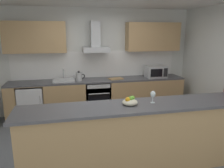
% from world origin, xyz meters
% --- Properties ---
extents(ground, '(5.85, 4.98, 0.02)m').
position_xyz_m(ground, '(0.00, 0.00, -0.01)').
color(ground, slate).
extents(wall_back, '(5.85, 0.12, 2.60)m').
position_xyz_m(wall_back, '(0.00, 2.05, 1.30)').
color(wall_back, silver).
rests_on(wall_back, ground).
extents(backsplash_tile, '(4.12, 0.02, 0.66)m').
position_xyz_m(backsplash_tile, '(0.00, 1.98, 1.23)').
color(backsplash_tile, white).
extents(counter_back, '(4.27, 0.60, 0.90)m').
position_xyz_m(counter_back, '(0.00, 1.67, 0.45)').
color(counter_back, tan).
rests_on(counter_back, ground).
extents(counter_island, '(3.48, 0.64, 1.01)m').
position_xyz_m(counter_island, '(0.23, -0.66, 0.51)').
color(counter_island, tan).
rests_on(counter_island, ground).
extents(upper_cabinets, '(4.21, 0.32, 0.70)m').
position_xyz_m(upper_cabinets, '(0.00, 1.82, 1.91)').
color(upper_cabinets, tan).
extents(oven, '(0.60, 0.62, 0.80)m').
position_xyz_m(oven, '(-0.05, 1.64, 0.46)').
color(oven, slate).
rests_on(oven, ground).
extents(refrigerator, '(0.58, 0.60, 0.85)m').
position_xyz_m(refrigerator, '(-1.59, 1.64, 0.43)').
color(refrigerator, white).
rests_on(refrigerator, ground).
extents(microwave, '(0.50, 0.38, 0.30)m').
position_xyz_m(microwave, '(1.46, 1.61, 1.05)').
color(microwave, '#B7BABC').
rests_on(microwave, counter_back).
extents(sink, '(0.50, 0.40, 0.26)m').
position_xyz_m(sink, '(-0.84, 1.65, 0.93)').
color(sink, silver).
rests_on(sink, counter_back).
extents(kettle, '(0.29, 0.15, 0.24)m').
position_xyz_m(kettle, '(-0.49, 1.61, 1.01)').
color(kettle, '#B7BABC').
rests_on(kettle, counter_back).
extents(range_hood, '(0.62, 0.45, 0.72)m').
position_xyz_m(range_hood, '(-0.05, 1.77, 1.79)').
color(range_hood, '#B7BABC').
extents(wine_glass, '(0.08, 0.08, 0.18)m').
position_xyz_m(wine_glass, '(0.43, -0.63, 1.13)').
color(wine_glass, silver).
rests_on(wine_glass, counter_island).
extents(fruit_bowl, '(0.22, 0.22, 0.13)m').
position_xyz_m(fruit_bowl, '(0.08, -0.64, 1.06)').
color(fruit_bowl, beige).
rests_on(fruit_bowl, counter_island).
extents(chopping_board, '(0.37, 0.28, 0.02)m').
position_xyz_m(chopping_board, '(0.41, 1.62, 0.91)').
color(chopping_board, tan).
rests_on(chopping_board, counter_back).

